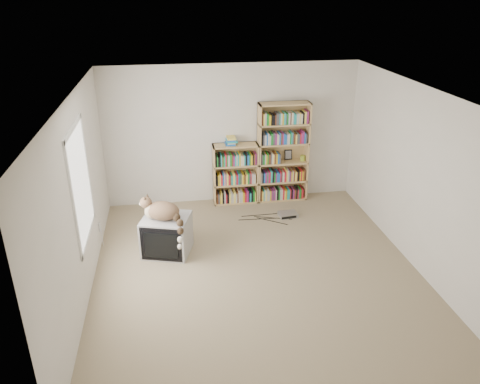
{
  "coord_description": "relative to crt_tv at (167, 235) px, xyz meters",
  "views": [
    {
      "loc": [
        -1.1,
        -5.46,
        3.7
      ],
      "look_at": [
        -0.08,
        1.0,
        0.79
      ],
      "focal_mm": 35.0,
      "sensor_mm": 36.0,
      "label": 1
    }
  ],
  "objects": [
    {
      "name": "floor_cables",
      "position": [
        1.25,
        0.76,
        -0.28
      ],
      "size": [
        1.2,
        0.7,
        0.01
      ],
      "primitive_type": null,
      "color": "black",
      "rests_on": "floor"
    },
    {
      "name": "wall_front",
      "position": [
        1.23,
        -3.24,
        0.96
      ],
      "size": [
        4.5,
        0.02,
        2.5
      ],
      "primitive_type": "cube",
      "color": "beige",
      "rests_on": "floor"
    },
    {
      "name": "dvd_player",
      "position": [
        2.09,
        0.86,
        -0.25
      ],
      "size": [
        0.34,
        0.25,
        0.07
      ],
      "primitive_type": "cube",
      "rotation": [
        0.0,
        0.0,
        0.1
      ],
      "color": "#A5A6AA",
      "rests_on": "floor"
    },
    {
      "name": "floor",
      "position": [
        1.23,
        -0.74,
        -0.29
      ],
      "size": [
        4.5,
        5.0,
        0.01
      ],
      "primitive_type": "cube",
      "color": "#9E8A6B",
      "rests_on": "ground"
    },
    {
      "name": "bookcase_short",
      "position": [
        1.27,
        1.62,
        0.22
      ],
      "size": [
        0.81,
        0.3,
        1.11
      ],
      "color": "tan",
      "rests_on": "floor"
    },
    {
      "name": "wall_right",
      "position": [
        3.48,
        -0.74,
        0.96
      ],
      "size": [
        0.02,
        5.0,
        2.5
      ],
      "primitive_type": "cube",
      "color": "beige",
      "rests_on": "floor"
    },
    {
      "name": "cat",
      "position": [
        -0.0,
        -0.11,
        0.39
      ],
      "size": [
        0.69,
        0.71,
        0.6
      ],
      "rotation": [
        0.0,
        0.0,
        -0.33
      ],
      "color": "#362316",
      "rests_on": "crt_tv"
    },
    {
      "name": "crt_tv",
      "position": [
        0.0,
        0.0,
        0.0
      ],
      "size": [
        0.81,
        0.76,
        0.58
      ],
      "rotation": [
        0.0,
        0.0,
        -0.29
      ],
      "color": "#A7A7AA",
      "rests_on": "floor"
    },
    {
      "name": "bookcase_tall",
      "position": [
        2.14,
        1.62,
        0.58
      ],
      "size": [
        0.91,
        0.3,
        1.83
      ],
      "color": "tan",
      "rests_on": "floor"
    },
    {
      "name": "book_stack",
      "position": [
        1.19,
        1.63,
        0.89
      ],
      "size": [
        0.19,
        0.25,
        0.13
      ],
      "primitive_type": "cube",
      "color": "red",
      "rests_on": "bookcase_short"
    },
    {
      "name": "wall_left",
      "position": [
        -1.02,
        -0.74,
        0.96
      ],
      "size": [
        0.02,
        5.0,
        2.5
      ],
      "primitive_type": "cube",
      "color": "beige",
      "rests_on": "floor"
    },
    {
      "name": "framed_print",
      "position": [
        2.27,
        1.7,
        0.55
      ],
      "size": [
        0.14,
        0.05,
        0.18
      ],
      "primitive_type": "cube",
      "rotation": [
        -0.17,
        0.0,
        0.0
      ],
      "color": "black",
      "rests_on": "bookcase_tall"
    },
    {
      "name": "window",
      "position": [
        -1.01,
        -0.54,
        1.11
      ],
      "size": [
        0.02,
        1.22,
        1.52
      ],
      "primitive_type": "cube",
      "color": "white",
      "rests_on": "wall_left"
    },
    {
      "name": "wall_back",
      "position": [
        1.23,
        1.76,
        0.96
      ],
      "size": [
        4.5,
        0.02,
        2.5
      ],
      "primitive_type": "cube",
      "color": "beige",
      "rests_on": "floor"
    },
    {
      "name": "green_mug",
      "position": [
        2.52,
        1.6,
        0.51
      ],
      "size": [
        0.09,
        0.09,
        0.1
      ],
      "primitive_type": "cylinder",
      "color": "#8AA32E",
      "rests_on": "bookcase_tall"
    },
    {
      "name": "ceiling",
      "position": [
        1.23,
        -0.74,
        2.21
      ],
      "size": [
        4.5,
        5.0,
        0.02
      ],
      "primitive_type": "cube",
      "color": "white",
      "rests_on": "wall_back"
    },
    {
      "name": "wall_outlet",
      "position": [
        -1.01,
        0.34,
        0.03
      ],
      "size": [
        0.01,
        0.08,
        0.13
      ],
      "primitive_type": "cube",
      "color": "silver",
      "rests_on": "wall_left"
    }
  ]
}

